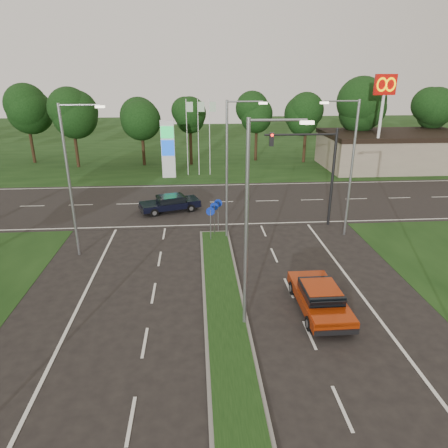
{
  "coord_description": "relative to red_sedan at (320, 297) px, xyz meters",
  "views": [
    {
      "loc": [
        -1.2,
        -8.98,
        10.56
      ],
      "look_at": [
        0.39,
        12.88,
        2.2
      ],
      "focal_mm": 32.0,
      "sensor_mm": 36.0,
      "label": 1
    }
  ],
  "objects": [
    {
      "name": "streetlight_median_near",
      "position": [
        -3.45,
        -0.87,
        4.38
      ],
      "size": [
        2.53,
        0.22,
        9.0
      ],
      "color": "gray",
      "rests_on": "ground"
    },
    {
      "name": "red_sedan",
      "position": [
        0.0,
        0.0,
        0.0
      ],
      "size": [
        2.03,
        4.77,
        1.31
      ],
      "rotation": [
        0.0,
        0.0,
        0.01
      ],
      "color": "#962808",
      "rests_on": "ground"
    },
    {
      "name": "treeline_far",
      "position": [
        -4.35,
        33.07,
        6.13
      ],
      "size": [
        6.0,
        6.0,
        9.9
      ],
      "color": "black",
      "rests_on": "ground"
    },
    {
      "name": "cross_road",
      "position": [
        -4.45,
        17.13,
        -0.7
      ],
      "size": [
        160.0,
        12.0,
        0.02
      ],
      "primitive_type": "cube",
      "color": "black",
      "rests_on": "ground"
    },
    {
      "name": "verge_far",
      "position": [
        -4.45,
        48.13,
        -0.7
      ],
      "size": [
        160.0,
        50.0,
        0.02
      ],
      "primitive_type": "cube",
      "color": "black",
      "rests_on": "ground"
    },
    {
      "name": "commercial_building",
      "position": [
        17.55,
        29.13,
        1.3
      ],
      "size": [
        16.0,
        9.0,
        4.0
      ],
      "primitive_type": "cube",
      "color": "gray",
      "rests_on": "ground"
    },
    {
      "name": "traffic_signal",
      "position": [
        2.74,
        11.13,
        3.95
      ],
      "size": [
        5.1,
        0.42,
        7.0
      ],
      "color": "black",
      "rests_on": "ground"
    },
    {
      "name": "median_signs",
      "position": [
        -4.45,
        9.53,
        1.01
      ],
      "size": [
        1.16,
        1.76,
        2.38
      ],
      "color": "gray",
      "rests_on": "ground"
    },
    {
      "name": "streetlight_median_far",
      "position": [
        -3.45,
        9.13,
        4.38
      ],
      "size": [
        2.53,
        0.22,
        9.0
      ],
      "color": "gray",
      "rests_on": "ground"
    },
    {
      "name": "ground",
      "position": [
        -4.45,
        -6.87,
        -0.7
      ],
      "size": [
        160.0,
        160.0,
        0.0
      ],
      "primitive_type": "plane",
      "color": "black",
      "rests_on": "ground"
    },
    {
      "name": "streetlight_right_far",
      "position": [
        4.35,
        9.13,
        4.38
      ],
      "size": [
        2.53,
        0.22,
        9.0
      ],
      "rotation": [
        0.0,
        0.0,
        3.14
      ],
      "color": "gray",
      "rests_on": "ground"
    },
    {
      "name": "navy_sedan",
      "position": [
        -7.77,
        15.04,
        -0.01
      ],
      "size": [
        5.02,
        3.26,
        1.28
      ],
      "rotation": [
        0.0,
        0.0,
        1.89
      ],
      "color": "black",
      "rests_on": "ground"
    },
    {
      "name": "streetlight_left_far",
      "position": [
        -12.75,
        7.13,
        4.38
      ],
      "size": [
        2.53,
        0.22,
        9.0
      ],
      "color": "gray",
      "rests_on": "ground"
    },
    {
      "name": "median_kerb",
      "position": [
        -4.45,
        -2.87,
        -0.64
      ],
      "size": [
        2.0,
        26.0,
        0.12
      ],
      "primitive_type": "cube",
      "color": "slate",
      "rests_on": "ground"
    },
    {
      "name": "mcdonalds_sign",
      "position": [
        13.55,
        25.1,
        7.28
      ],
      "size": [
        2.2,
        0.47,
        10.4
      ],
      "color": "silver",
      "rests_on": "ground"
    },
    {
      "name": "gas_pylon",
      "position": [
        -8.24,
        26.18,
        2.49
      ],
      "size": [
        5.8,
        1.26,
        8.0
      ],
      "color": "silver",
      "rests_on": "ground"
    }
  ]
}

